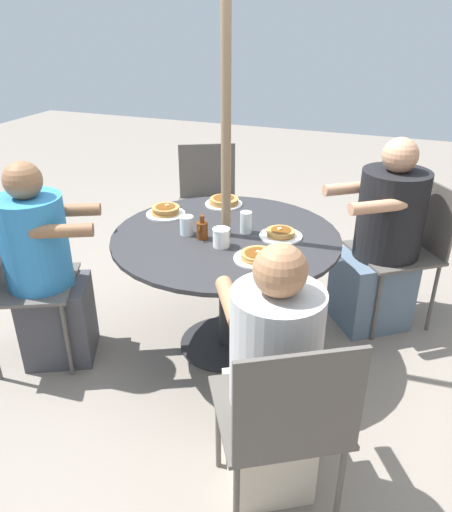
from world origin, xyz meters
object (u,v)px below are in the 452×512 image
Objects in this scene: pancake_plate_d at (224,202)px; drinking_glass_a at (187,225)px; patio_chair_west at (209,196)px; patio_chair_south at (407,243)px; pancake_plate_c at (257,256)px; coffee_cup at (221,237)px; patio_table at (226,255)px; patio_chair_north at (12,276)px; pancake_plate_a at (165,211)px; pancake_plate_b at (281,234)px; diner_east at (272,386)px; diner_north at (46,275)px; diner_south at (382,246)px; drinking_glass_b at (246,222)px; patio_chair_east at (285,416)px; syrup_bottle at (202,230)px.

drinking_glass_a is at bearing -3.36° from pancake_plate_d.
patio_chair_west is 8.81× the size of drinking_glass_a.
drinking_glass_a is (0.75, -1.15, 0.25)m from patio_chair_south.
pancake_plate_c is 0.24m from coffee_cup.
patio_table is 1.37× the size of patio_chair_north.
pancake_plate_b is at bearing 84.40° from pancake_plate_a.
diner_east reaches higher than patio_chair_west.
diner_north is (0.44, -0.89, -0.08)m from patio_table.
diner_north is at bearing 85.00° from diner_south.
pancake_plate_a is at bearing 75.13° from patio_chair_south.
diner_east is 1.05m from drinking_glass_b.
patio_chair_east is 0.88m from pancake_plate_c.
diner_south reaches higher than pancake_plate_c.
patio_table is 0.99m from diner_north.
diner_east is 0.95× the size of diner_south.
coffee_cup is (0.57, 0.20, 0.03)m from pancake_plate_d.
diner_north is 1.13m from drinking_glass_b.
patio_chair_east is 3.91× the size of pancake_plate_a.
patio_chair_north and patio_chair_west have the same top height.
patio_chair_south is at bearing 95.41° from diner_north.
patio_chair_east is at bearing 33.71° from coffee_cup.
patio_chair_south is 3.91× the size of pancake_plate_d.
pancake_plate_b reaches higher than patio_table.
drinking_glass_a is at bearing 79.45° from patio_chair_west.
pancake_plate_a is 0.39m from pancake_plate_d.
syrup_bottle is (0.78, -1.05, 0.25)m from patio_chair_south.
patio_chair_north is at bearing -65.86° from syrup_bottle.
patio_chair_east is 1.64m from pancake_plate_d.
coffee_cup is 0.24m from drinking_glass_a.
pancake_plate_a is (-0.66, 0.61, 0.22)m from patio_chair_north.
pancake_plate_c is at bearing 94.63° from patio_chair_west.
syrup_bottle is at bearing 90.56° from patio_chair_south.
coffee_cup is (0.29, 0.47, 0.03)m from pancake_plate_a.
syrup_bottle is (0.09, -0.10, 0.17)m from patio_table.
diner_east is 1.47m from pancake_plate_d.
syrup_bottle is 0.10m from drinking_glass_a.
diner_south is at bearing 126.13° from patio_table.
drinking_glass_b is (0.01, -0.20, 0.04)m from pancake_plate_b.
pancake_plate_c is 1.95× the size of drinking_glass_b.
patio_chair_south is 0.18m from diner_south.
pancake_plate_d is at bearing 176.64° from drinking_glass_a.
diner_north is at bearing -63.87° from patio_table.
patio_chair_east is (0.49, 1.65, 0.00)m from patio_chair_north.
pancake_plate_a is at bearing -118.42° from pancake_plate_c.
patio_chair_east is 3.91× the size of pancake_plate_b.
diner_south is 1.22m from drinking_glass_a.
pancake_plate_a is at bearing -132.02° from drinking_glass_a.
diner_south is 5.15× the size of pancake_plate_d.
pancake_plate_d is (-0.28, 0.27, -0.00)m from pancake_plate_a.
coffee_cup is 0.22m from drinking_glass_b.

